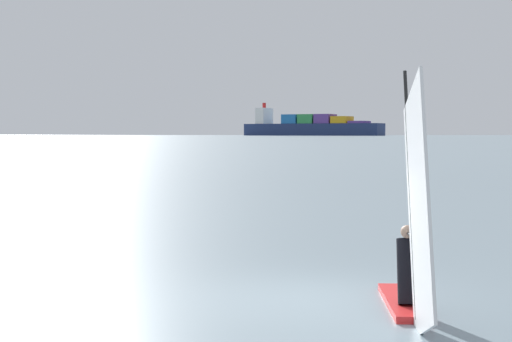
# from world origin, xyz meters

# --- Properties ---
(ground_plane) EXTENTS (4000.00, 4000.00, 0.00)m
(ground_plane) POSITION_xyz_m (0.00, 0.00, 0.00)
(ground_plane) COLOR gray
(windsurfer) EXTENTS (1.31, 4.14, 4.22)m
(windsurfer) POSITION_xyz_m (1.78, -0.88, 1.16)
(windsurfer) COLOR red
(windsurfer) RESTS_ON ground_plane
(cargo_ship) EXTENTS (162.01, 58.23, 37.53)m
(cargo_ship) POSITION_xyz_m (-175.99, 789.51, 10.14)
(cargo_ship) COLOR navy
(cargo_ship) RESTS_ON ground_plane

